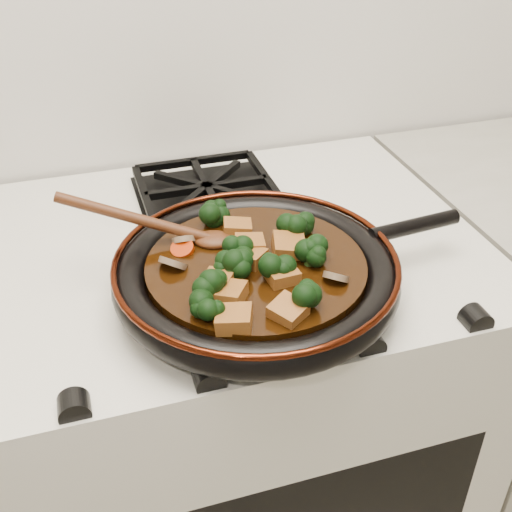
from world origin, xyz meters
name	(u,v)px	position (x,y,z in m)	size (l,w,h in m)	color
stove	(235,438)	(0.00, 1.69, 0.45)	(0.76, 0.60, 0.90)	beige
burner_grate_front	(256,287)	(0.00, 1.55, 0.91)	(0.23, 0.23, 0.03)	black
burner_grate_back	(207,192)	(0.00, 1.83, 0.91)	(0.23, 0.23, 0.03)	black
skillet	(257,272)	(0.00, 1.54, 0.94)	(0.50, 0.37, 0.05)	black
braising_sauce	(256,269)	(0.00, 1.54, 0.95)	(0.29, 0.29, 0.02)	black
tofu_cube_0	(289,247)	(0.05, 1.55, 0.97)	(0.04, 0.04, 0.02)	brown
tofu_cube_1	(218,282)	(-0.06, 1.51, 0.97)	(0.04, 0.03, 0.02)	brown
tofu_cube_2	(288,312)	(0.00, 1.43, 0.97)	(0.04, 0.04, 0.02)	brown
tofu_cube_3	(230,295)	(-0.06, 1.48, 0.97)	(0.04, 0.04, 0.02)	brown
tofu_cube_4	(282,276)	(0.02, 1.49, 0.97)	(0.04, 0.03, 0.02)	brown
tofu_cube_5	(234,319)	(-0.06, 1.43, 0.97)	(0.04, 0.04, 0.02)	brown
tofu_cube_6	(251,257)	(-0.01, 1.55, 0.97)	(0.03, 0.03, 0.02)	brown
tofu_cube_7	(237,229)	(-0.01, 1.62, 0.97)	(0.04, 0.03, 0.02)	brown
tofu_cube_8	(250,246)	(0.00, 1.57, 0.97)	(0.04, 0.04, 0.02)	brown
broccoli_floret_0	(295,228)	(0.07, 1.59, 0.97)	(0.06, 0.06, 0.06)	black
broccoli_floret_1	(239,255)	(-0.02, 1.55, 0.97)	(0.06, 0.06, 0.05)	black
broccoli_floret_2	(309,257)	(0.06, 1.52, 0.97)	(0.06, 0.06, 0.06)	black
broccoli_floret_3	(210,287)	(-0.08, 1.49, 0.97)	(0.06, 0.06, 0.06)	black
broccoli_floret_4	(213,216)	(-0.03, 1.66, 0.97)	(0.06, 0.06, 0.05)	black
broccoli_floret_5	(278,273)	(0.01, 1.50, 0.97)	(0.06, 0.06, 0.05)	black
broccoli_floret_6	(208,308)	(-0.09, 1.46, 0.97)	(0.06, 0.06, 0.05)	black
broccoli_floret_7	(301,303)	(0.02, 1.43, 0.97)	(0.06, 0.06, 0.06)	black
broccoli_floret_8	(297,222)	(0.08, 1.60, 0.97)	(0.06, 0.06, 0.05)	black
broccoli_floret_9	(232,268)	(-0.04, 1.52, 0.97)	(0.06, 0.06, 0.05)	black
carrot_coin_0	(234,294)	(-0.05, 1.48, 0.96)	(0.03, 0.03, 0.01)	#A82704
carrot_coin_1	(238,269)	(-0.03, 1.53, 0.96)	(0.03, 0.03, 0.01)	#A82704
carrot_coin_2	(212,278)	(-0.07, 1.52, 0.96)	(0.03, 0.03, 0.01)	#A82704
carrot_coin_3	(182,249)	(-0.09, 1.60, 0.96)	(0.03, 0.03, 0.01)	#A82704
carrot_coin_4	(212,282)	(-0.07, 1.51, 0.96)	(0.03, 0.03, 0.01)	#A82704
mushroom_slice_0	(336,277)	(0.08, 1.47, 0.97)	(0.03, 0.03, 0.01)	brown
mushroom_slice_1	(190,235)	(-0.07, 1.62, 0.97)	(0.03, 0.03, 0.01)	brown
mushroom_slice_2	(173,263)	(-0.11, 1.56, 0.97)	(0.04, 0.04, 0.01)	brown
mushroom_slice_3	(184,240)	(-0.08, 1.61, 0.97)	(0.03, 0.03, 0.01)	brown
wooden_spoon	(172,228)	(-0.10, 1.62, 0.98)	(0.14, 0.07, 0.21)	#46220F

